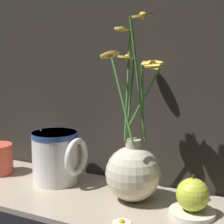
{
  "coord_description": "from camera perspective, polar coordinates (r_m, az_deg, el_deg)",
  "views": [
    {
      "loc": [
        0.37,
        -0.68,
        0.34
      ],
      "look_at": [
        0.02,
        0.0,
        0.21
      ],
      "focal_mm": 60.0,
      "sensor_mm": 36.0,
      "label": 1
    }
  ],
  "objects": [
    {
      "name": "saucer_plate",
      "position": [
        0.78,
        12.09,
        -14.77
      ],
      "size": [
        0.09,
        0.09,
        0.01
      ],
      "color": "silver",
      "rests_on": "shelf"
    },
    {
      "name": "ceramic_pitcher",
      "position": [
        0.93,
        -8.52,
        -6.5
      ],
      "size": [
        0.14,
        0.11,
        0.14
      ],
      "color": "white",
      "rests_on": "shelf"
    },
    {
      "name": "vase_with_flowers",
      "position": [
        0.82,
        3.23,
        -8.56
      ],
      "size": [
        0.12,
        0.19,
        0.4
      ],
      "color": "beige",
      "rests_on": "shelf"
    },
    {
      "name": "shelf",
      "position": [
        0.84,
        -1.0,
        -13.55
      ],
      "size": [
        0.87,
        0.26,
        0.01
      ],
      "color": "tan",
      "rests_on": "ground_plane"
    },
    {
      "name": "orange_fruit",
      "position": [
        0.77,
        12.2,
        -12.21
      ],
      "size": [
        0.07,
        0.07,
        0.07
      ],
      "color": "#B7C638",
      "rests_on": "saucer_plate"
    },
    {
      "name": "ground_plane",
      "position": [
        0.85,
        -1.0,
        -13.92
      ],
      "size": [
        6.0,
        6.0,
        0.0
      ],
      "primitive_type": "plane",
      "color": "black"
    }
  ]
}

